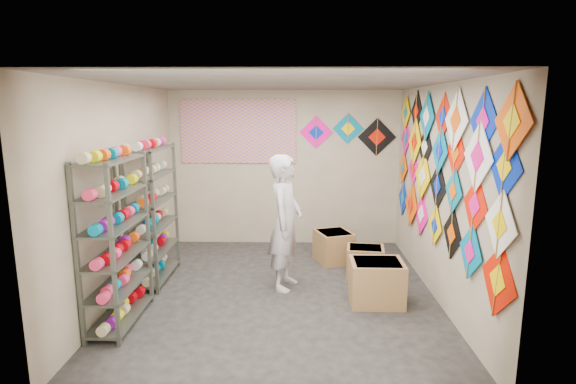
{
  "coord_description": "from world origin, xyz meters",
  "views": [
    {
      "loc": [
        0.21,
        -5.58,
        2.42
      ],
      "look_at": [
        0.1,
        0.3,
        1.3
      ],
      "focal_mm": 28.0,
      "sensor_mm": 36.0,
      "label": 1
    }
  ],
  "objects_px": {
    "shelf_rack_front": "(116,242)",
    "carton_c": "(334,247)",
    "shopkeeper": "(286,223)",
    "carton_b": "(365,261)",
    "shelf_rack_back": "(153,214)",
    "carton_a": "(376,282)"
  },
  "relations": [
    {
      "from": "shopkeeper",
      "to": "carton_a",
      "type": "xyz_separation_m",
      "value": [
        1.14,
        -0.48,
        -0.64
      ]
    },
    {
      "from": "shopkeeper",
      "to": "carton_b",
      "type": "xyz_separation_m",
      "value": [
        1.14,
        0.44,
        -0.69
      ]
    },
    {
      "from": "shopkeeper",
      "to": "carton_a",
      "type": "distance_m",
      "value": 1.39
    },
    {
      "from": "shelf_rack_back",
      "to": "carton_a",
      "type": "distance_m",
      "value": 3.16
    },
    {
      "from": "carton_b",
      "to": "carton_c",
      "type": "distance_m",
      "value": 0.73
    },
    {
      "from": "shelf_rack_front",
      "to": "carton_a",
      "type": "relative_size",
      "value": 2.93
    },
    {
      "from": "shelf_rack_front",
      "to": "shopkeeper",
      "type": "distance_m",
      "value": 2.13
    },
    {
      "from": "carton_b",
      "to": "shopkeeper",
      "type": "bearing_deg",
      "value": -151.34
    },
    {
      "from": "shelf_rack_front",
      "to": "carton_c",
      "type": "xyz_separation_m",
      "value": [
        2.59,
        2.09,
        -0.71
      ]
    },
    {
      "from": "shelf_rack_front",
      "to": "shopkeeper",
      "type": "bearing_deg",
      "value": 29.61
    },
    {
      "from": "carton_b",
      "to": "carton_c",
      "type": "height_order",
      "value": "carton_c"
    },
    {
      "from": "shopkeeper",
      "to": "shelf_rack_back",
      "type": "bearing_deg",
      "value": 96.7
    },
    {
      "from": "shelf_rack_front",
      "to": "carton_a",
      "type": "height_order",
      "value": "shelf_rack_front"
    },
    {
      "from": "shelf_rack_front",
      "to": "carton_c",
      "type": "bearing_deg",
      "value": 39.01
    },
    {
      "from": "shopkeeper",
      "to": "carton_c",
      "type": "bearing_deg",
      "value": -20.85
    },
    {
      "from": "carton_a",
      "to": "carton_b",
      "type": "bearing_deg",
      "value": 90.93
    },
    {
      "from": "carton_a",
      "to": "carton_c",
      "type": "distance_m",
      "value": 1.58
    },
    {
      "from": "shelf_rack_front",
      "to": "carton_a",
      "type": "distance_m",
      "value": 3.12
    },
    {
      "from": "shelf_rack_back",
      "to": "carton_a",
      "type": "bearing_deg",
      "value": -13.67
    },
    {
      "from": "shelf_rack_back",
      "to": "shopkeeper",
      "type": "xyz_separation_m",
      "value": [
        1.85,
        -0.25,
        -0.04
      ]
    },
    {
      "from": "shopkeeper",
      "to": "carton_c",
      "type": "distance_m",
      "value": 1.44
    },
    {
      "from": "carton_c",
      "to": "shopkeeper",
      "type": "bearing_deg",
      "value": -144.79
    }
  ]
}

